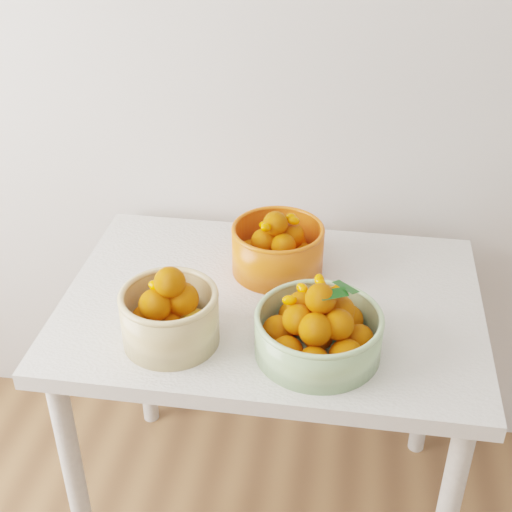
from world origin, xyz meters
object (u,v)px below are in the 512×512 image
(bowl_green, at_px, (319,329))
(table, at_px, (271,330))
(bowl_orange, at_px, (278,248))
(bowl_cream, at_px, (170,315))

(bowl_green, bearing_deg, table, 124.82)
(bowl_orange, bearing_deg, table, -89.04)
(bowl_cream, xyz_separation_m, bowl_green, (0.32, 0.01, -0.01))
(bowl_green, relative_size, bowl_orange, 0.98)
(table, height_order, bowl_green, bowl_green)
(table, relative_size, bowl_cream, 3.50)
(bowl_cream, bearing_deg, table, 43.14)
(table, distance_m, bowl_green, 0.27)
(bowl_green, height_order, bowl_orange, bowl_green)
(bowl_orange, bearing_deg, bowl_green, -67.62)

